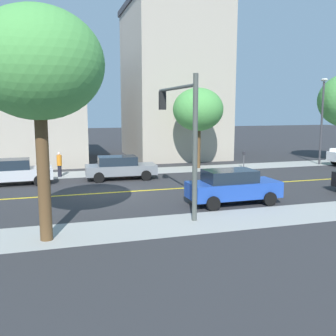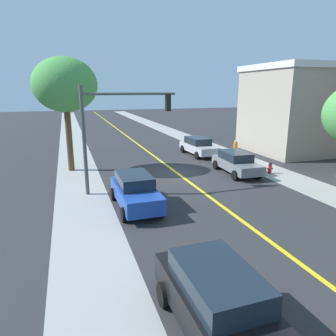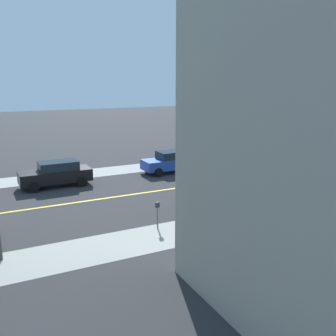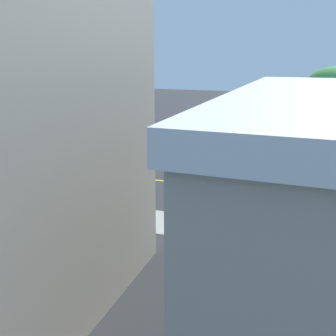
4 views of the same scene
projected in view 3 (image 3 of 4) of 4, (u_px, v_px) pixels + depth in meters
ground_plane at (259, 176)px, 27.30m from camera, size 140.00×140.00×0.00m
sidewalk_left at (332, 201)px, 21.67m from camera, size 2.74×126.00×0.01m
sidewalk_right at (210, 160)px, 32.92m from camera, size 2.74×126.00×0.01m
road_centerline_stripe at (259, 176)px, 27.30m from camera, size 0.20×126.00×0.00m
street_tree_left_near at (240, 92)px, 33.34m from camera, size 4.24×4.24×7.66m
street_tree_left_far at (233, 136)px, 17.07m from camera, size 3.74×3.74×5.96m
fire_hydrant at (303, 197)px, 21.19m from camera, size 0.44×0.24×0.78m
parking_meter at (157, 211)px, 17.60m from camera, size 0.12×0.18×1.28m
traffic_light_mast at (199, 119)px, 29.26m from camera, size 5.12×0.32×5.77m
blue_sedan_right_curb at (171, 161)px, 28.40m from camera, size 1.98×4.34×1.62m
grey_sedan_left_curb at (285, 180)px, 23.34m from camera, size 2.07×4.47×1.47m
black_sedan_right_curb at (56, 174)px, 24.59m from camera, size 2.00×4.57×1.67m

